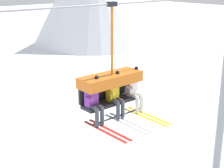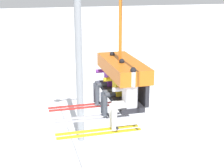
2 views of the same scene
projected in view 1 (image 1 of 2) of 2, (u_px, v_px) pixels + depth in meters
lift_cable at (71, 7)px, 8.14m from camera, size 19.21×0.05×0.05m
chairlift_chair at (110, 83)px, 9.66m from camera, size 1.91×0.74×3.13m
skier_purple at (94, 101)px, 9.13m from camera, size 0.48×1.70×1.34m
skier_yellow at (115, 95)px, 9.59m from camera, size 0.48×1.70×1.34m
skier_white at (134, 90)px, 10.06m from camera, size 0.48×1.70×1.34m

